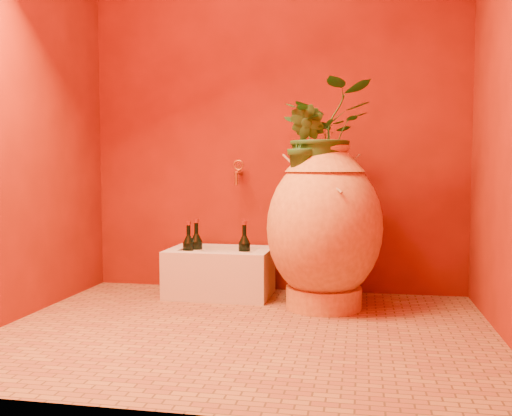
% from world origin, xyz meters
% --- Properties ---
extents(floor, '(2.50, 2.50, 0.00)m').
position_xyz_m(floor, '(0.00, 0.00, 0.00)').
color(floor, brown).
rests_on(floor, ground).
extents(wall_back, '(2.50, 0.02, 2.50)m').
position_xyz_m(wall_back, '(0.00, 1.00, 1.25)').
color(wall_back, '#631205').
rests_on(wall_back, ground).
extents(wall_left, '(0.02, 2.00, 2.50)m').
position_xyz_m(wall_left, '(-1.25, 0.00, 1.25)').
color(wall_left, '#631205').
rests_on(wall_left, ground).
extents(amphora, '(0.71, 0.71, 0.96)m').
position_xyz_m(amphora, '(0.36, 0.55, 0.48)').
color(amphora, '#D08A3A').
rests_on(amphora, floor).
extents(stone_basin, '(0.66, 0.45, 0.30)m').
position_xyz_m(stone_basin, '(-0.32, 0.75, 0.15)').
color(stone_basin, beige).
rests_on(stone_basin, floor).
extents(wine_bottle_a, '(0.08, 0.08, 0.33)m').
position_xyz_m(wine_bottle_a, '(-0.47, 0.73, 0.28)').
color(wine_bottle_a, black).
rests_on(wine_bottle_a, stone_basin).
extents(wine_bottle_b, '(0.08, 0.08, 0.32)m').
position_xyz_m(wine_bottle_b, '(-0.15, 0.72, 0.28)').
color(wine_bottle_b, black).
rests_on(wine_bottle_b, stone_basin).
extents(wine_bottle_c, '(0.08, 0.08, 0.31)m').
position_xyz_m(wine_bottle_c, '(-0.51, 0.70, 0.28)').
color(wine_bottle_c, black).
rests_on(wine_bottle_c, stone_basin).
extents(wall_tap, '(0.07, 0.15, 0.17)m').
position_xyz_m(wall_tap, '(-0.24, 0.92, 0.80)').
color(wall_tap, '#A76F26').
rests_on(wall_tap, wall_back).
extents(plant_main, '(0.67, 0.63, 0.59)m').
position_xyz_m(plant_main, '(0.35, 0.57, 1.03)').
color(plant_main, '#1F491A').
rests_on(plant_main, amphora).
extents(plant_side, '(0.30, 0.30, 0.43)m').
position_xyz_m(plant_side, '(0.26, 0.46, 0.96)').
color(plant_side, '#1F491A').
rests_on(plant_side, amphora).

